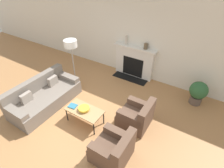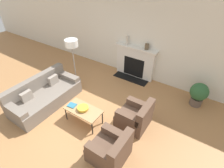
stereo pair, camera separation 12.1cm
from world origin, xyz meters
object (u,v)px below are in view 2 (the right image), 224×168
object	(u,v)px
couch	(45,95)
coffee_table	(83,110)
fireplace	(135,62)
armchair_near	(111,149)
mantel_vase_left	(127,40)
potted_plant	(199,93)
mantel_vase_center_left	(147,47)
floor_lamp	(72,46)
armchair_far	(135,117)
bowl	(83,108)
book	(72,105)

from	to	relation	value
couch	coffee_table	xyz separation A→B (m)	(1.51, 0.08, 0.12)
fireplace	armchair_near	size ratio (longest dim) A/B	1.98
coffee_table	mantel_vase_left	world-z (taller)	mantel_vase_left
potted_plant	armchair_near	bearing A→B (deg)	-112.01
fireplace	couch	world-z (taller)	fireplace
fireplace	mantel_vase_center_left	bearing A→B (deg)	2.12
fireplace	floor_lamp	size ratio (longest dim) A/B	0.99
potted_plant	floor_lamp	bearing A→B (deg)	-164.81
armchair_far	couch	bearing A→B (deg)	-74.69
fireplace	armchair_near	distance (m)	3.57
armchair_far	mantel_vase_center_left	xyz separation A→B (m)	(-0.79, 2.20, 0.98)
armchair_near	armchair_far	bearing A→B (deg)	180.00
bowl	potted_plant	world-z (taller)	potted_plant
coffee_table	mantel_vase_left	bearing A→B (deg)	96.72
couch	coffee_table	bearing A→B (deg)	-86.98
mantel_vase_left	potted_plant	world-z (taller)	mantel_vase_left
book	mantel_vase_left	world-z (taller)	mantel_vase_left
floor_lamp	mantel_vase_left	distance (m)	1.94
mantel_vase_left	mantel_vase_center_left	size ratio (longest dim) A/B	1.63
armchair_far	armchair_near	bearing A→B (deg)	-0.00
bowl	mantel_vase_center_left	size ratio (longest dim) A/B	1.48
couch	book	distance (m)	1.17
fireplace	potted_plant	xyz separation A→B (m)	(2.36, -0.42, -0.15)
book	mantel_vase_center_left	xyz separation A→B (m)	(0.78, 2.92, 0.82)
book	mantel_vase_center_left	world-z (taller)	mantel_vase_center_left
coffee_table	armchair_near	bearing A→B (deg)	-22.60
coffee_table	mantel_vase_center_left	size ratio (longest dim) A/B	4.98
armchair_far	potted_plant	world-z (taller)	armchair_far
bowl	mantel_vase_left	size ratio (longest dim) A/B	0.91
couch	potted_plant	bearing A→B (deg)	-57.27
bowl	coffee_table	bearing A→B (deg)	73.33
mantel_vase_center_left	mantel_vase_left	bearing A→B (deg)	180.00
couch	book	xyz separation A→B (m)	(1.15, 0.02, 0.17)
coffee_table	floor_lamp	world-z (taller)	floor_lamp
couch	mantel_vase_center_left	world-z (taller)	mantel_vase_center_left
armchair_far	floor_lamp	size ratio (longest dim) A/B	0.50
armchair_far	mantel_vase_left	distance (m)	2.89
couch	mantel_vase_left	distance (m)	3.34
armchair_near	coffee_table	bearing A→B (deg)	-112.60
armchair_near	couch	bearing A→B (deg)	-98.91
bowl	armchair_far	bearing A→B (deg)	28.79
armchair_near	mantel_vase_left	size ratio (longest dim) A/B	2.44
fireplace	book	size ratio (longest dim) A/B	6.49
armchair_far	book	size ratio (longest dim) A/B	3.29
book	couch	bearing A→B (deg)	172.80
armchair_near	mantel_vase_left	world-z (taller)	mantel_vase_left
couch	armchair_near	size ratio (longest dim) A/B	2.67
floor_lamp	bowl	bearing A→B (deg)	-41.02
mantel_vase_left	fireplace	bearing A→B (deg)	-2.11
fireplace	armchair_far	world-z (taller)	fireplace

